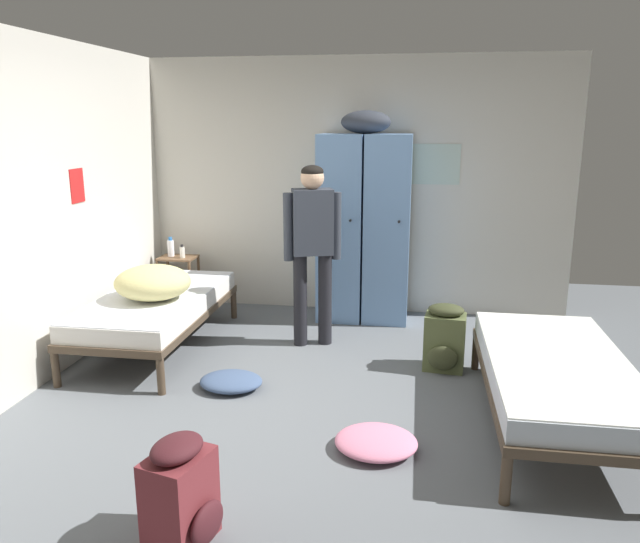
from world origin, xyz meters
TOP-DOWN VIEW (x-y plane):
  - ground_plane at (0.00, 0.00)m, footprint 7.85×7.85m
  - room_backdrop at (-1.14, 1.17)m, footprint 4.39×4.96m
  - locker_bank at (0.14, 2.17)m, footprint 0.90×0.55m
  - shelf_unit at (-1.84, 2.18)m, footprint 0.38×0.30m
  - bed_right at (1.59, 0.05)m, footprint 0.90×1.90m
  - bed_left_rear at (-1.59, 1.03)m, footprint 0.90×1.90m
  - bedding_heap at (-1.54, 0.90)m, footprint 0.64×0.61m
  - person_traveler at (-0.24, 1.34)m, footprint 0.49×0.30m
  - water_bottle at (-1.92, 2.20)m, footprint 0.07×0.07m
  - lotion_bottle at (-1.77, 2.14)m, footprint 0.05×0.05m
  - backpack_olive at (0.91, 0.92)m, footprint 0.34×0.36m
  - backpack_maroon at (-0.39, -1.44)m, footprint 0.39×0.37m
  - clothes_pile_denim at (-0.69, 0.29)m, footprint 0.48×0.39m
  - clothes_pile_pink at (0.46, -0.44)m, footprint 0.51×0.46m

SIDE VIEW (x-z plane):
  - ground_plane at x=0.00m, z-range 0.00..0.00m
  - clothes_pile_pink at x=0.46m, z-range 0.00..0.11m
  - clothes_pile_denim at x=-0.69m, z-range 0.00..0.11m
  - backpack_olive at x=0.91m, z-range -0.02..0.53m
  - backpack_maroon at x=-0.39m, z-range -0.02..0.53m
  - shelf_unit at x=-1.84m, z-range 0.06..0.63m
  - bed_right at x=1.59m, z-range 0.14..0.63m
  - bed_left_rear at x=-1.59m, z-range 0.14..0.63m
  - lotion_bottle at x=-1.77m, z-range 0.56..0.70m
  - bedding_heap at x=-1.54m, z-range 0.49..0.78m
  - water_bottle at x=-1.92m, z-range 0.56..0.76m
  - locker_bank at x=0.14m, z-range -0.07..2.00m
  - person_traveler at x=-0.24m, z-range 0.17..1.77m
  - room_backdrop at x=-1.14m, z-range 0.00..2.60m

